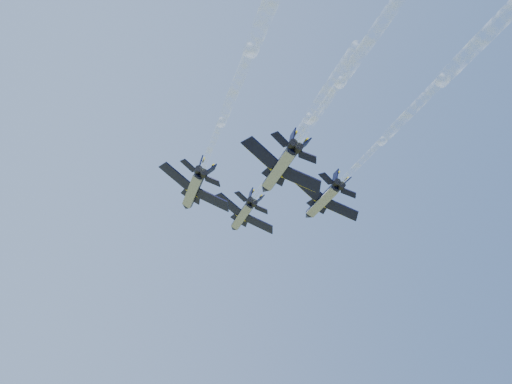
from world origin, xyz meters
name	(u,v)px	position (x,y,z in m)	size (l,w,h in m)	color
jet_lead	(243,215)	(-0.24, 17.22, 106.14)	(11.27, 17.21, 6.95)	black
jet_left	(193,190)	(-14.59, 4.65, 106.14)	(11.27, 17.21, 6.95)	black
jet_right	(323,201)	(7.76, 1.31, 106.14)	(11.27, 17.21, 6.95)	black
jet_slot	(279,169)	(-7.18, -10.98, 106.14)	(11.27, 17.21, 6.95)	black
smoke_trail_lead	(298,153)	(-8.10, -17.91, 106.18)	(11.87, 45.64, 2.27)	white
smoke_trail_left	(236,94)	(-22.46, -30.47, 106.18)	(11.87, 45.64, 2.27)	white
smoke_trail_right	(428,120)	(-0.11, -33.81, 106.18)	(11.87, 45.64, 2.27)	white
smoke_trail_slot	(392,37)	(-15.04, -46.10, 106.18)	(11.87, 45.64, 2.27)	white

